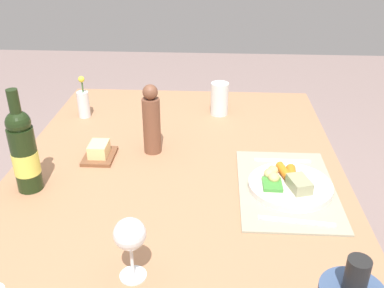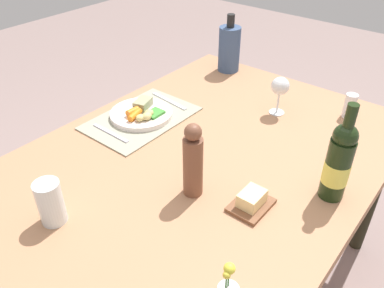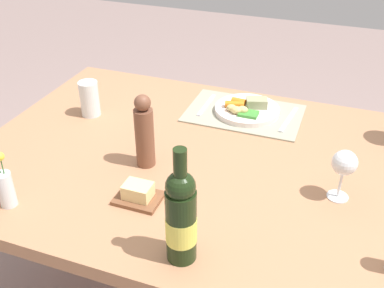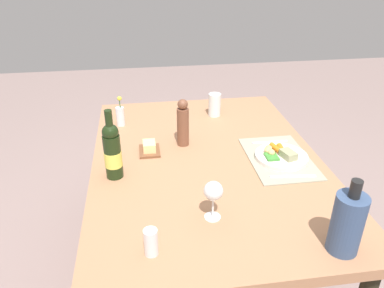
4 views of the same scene
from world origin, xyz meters
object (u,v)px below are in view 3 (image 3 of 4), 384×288
at_px(knife, 206,105).
at_px(wine_bottle, 181,217).
at_px(wine_glass, 344,164).
at_px(dining_table, 203,175).
at_px(pepper_mill, 144,133).
at_px(fork, 289,119).
at_px(flower_vase, 5,187).
at_px(water_tumbler, 90,101).
at_px(butter_dish, 138,194).
at_px(dinner_plate, 247,109).

bearing_deg(knife, wine_bottle, 105.07).
bearing_deg(wine_bottle, wine_glass, -132.53).
xyz_separation_m(dining_table, wine_glass, (-0.43, 0.06, 0.18)).
xyz_separation_m(dining_table, pepper_mill, (0.16, 0.09, 0.18)).
bearing_deg(wine_bottle, fork, -99.44).
relative_size(flower_vase, water_tumbler, 1.30).
distance_m(fork, butter_dish, 0.69).
relative_size(flower_vase, pepper_mill, 0.71).
bearing_deg(fork, butter_dish, 68.74).
height_order(wine_glass, water_tumbler, wine_glass).
distance_m(dinner_plate, wine_bottle, 0.78).
xyz_separation_m(wine_glass, flower_vase, (0.87, 0.35, -0.05)).
xyz_separation_m(pepper_mill, wine_bottle, (-0.25, 0.33, 0.01)).
height_order(wine_glass, butter_dish, wine_glass).
distance_m(dining_table, knife, 0.37).
relative_size(dinner_plate, knife, 1.33).
bearing_deg(flower_vase, fork, -131.13).
height_order(fork, knife, same).
bearing_deg(wine_bottle, water_tumbler, -43.67).
height_order(dinner_plate, flower_vase, flower_vase).
xyz_separation_m(knife, wine_bottle, (-0.20, 0.77, 0.12)).
distance_m(wine_glass, wine_bottle, 0.50).
xyz_separation_m(dinner_plate, wine_glass, (-0.37, 0.40, 0.09)).
distance_m(fork, water_tumbler, 0.75).
relative_size(knife, flower_vase, 1.07).
distance_m(dining_table, dinner_plate, 0.36).
distance_m(dining_table, pepper_mill, 0.26).
bearing_deg(wine_glass, flower_vase, 22.18).
xyz_separation_m(fork, knife, (0.32, -0.00, 0.00)).
xyz_separation_m(dinner_plate, pepper_mill, (0.22, 0.44, 0.10)).
bearing_deg(water_tumbler, butter_dish, 134.39).
height_order(fork, water_tumbler, water_tumbler).
height_order(fork, wine_bottle, wine_bottle).
height_order(dinner_plate, knife, dinner_plate).
bearing_deg(flower_vase, pepper_mill, -131.21).
distance_m(dining_table, butter_dish, 0.30).
xyz_separation_m(dinner_plate, knife, (0.16, -0.00, -0.01)).
bearing_deg(pepper_mill, knife, -97.14).
xyz_separation_m(fork, flower_vase, (0.66, 0.75, 0.05)).
bearing_deg(fork, dinner_plate, 6.15).
bearing_deg(wine_glass, pepper_mill, 3.58).
height_order(dinner_plate, fork, dinner_plate).
bearing_deg(dining_table, knife, -72.75).
relative_size(water_tumbler, butter_dish, 1.03).
relative_size(wine_glass, butter_dish, 1.21).
bearing_deg(water_tumbler, dinner_plate, -159.43).
height_order(dining_table, fork, fork).
relative_size(dinner_plate, pepper_mill, 1.01).
bearing_deg(dinner_plate, wine_bottle, 92.55).
distance_m(flower_vase, water_tumbler, 0.55).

